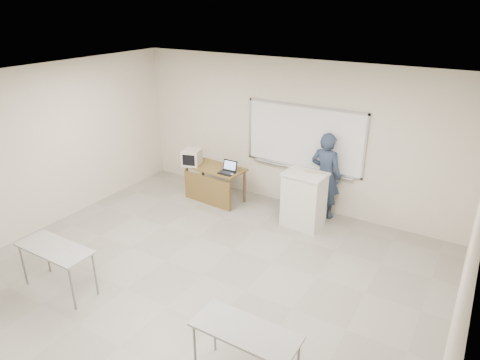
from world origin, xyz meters
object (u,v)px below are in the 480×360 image
Objects in this scene: whiteboard at (304,138)px; podium at (304,200)px; instructor_desk at (213,179)px; laptop at (228,170)px; mouse at (232,174)px; presenter at (325,175)px; crt_monitor at (192,157)px; keyboard at (315,173)px.

podium is at bearing -63.26° from whiteboard.
instructor_desk is 3.99× the size of laptop.
mouse is (-1.14, -0.87, -0.71)m from whiteboard.
whiteboard is 1.43× the size of presenter.
laptop is at bearing 2.26° from instructor_desk.
podium is 0.70m from presenter.
podium reaches higher than laptop.
presenter is at bearing 17.58° from laptop.
instructor_desk is 0.65m from crt_monitor.
laptop is at bearing 169.42° from keyboard.
instructor_desk is 3.10× the size of keyboard.
mouse is at bearing -142.76° from whiteboard.
whiteboard is at bearing -11.81° from presenter.
podium is at bearing 78.56° from presenter.
instructor_desk is at bearing 176.65° from laptop.
whiteboard is 27.89× the size of mouse.
keyboard reaches higher than instructor_desk.
whiteboard is 2.42m from crt_monitor.
keyboard reaches higher than laptop.
keyboard is (2.75, 0.10, 0.18)m from crt_monitor.
keyboard is at bearing 6.88° from instructor_desk.
presenter reaches higher than podium.
whiteboard reaches higher than instructor_desk.
crt_monitor is 1.08m from mouse.
crt_monitor is at bearing -176.63° from podium.
presenter reaches higher than crt_monitor.
mouse is at bearing 27.23° from presenter.
laptop is at bearing 169.05° from mouse.
whiteboard reaches higher than crt_monitor.
whiteboard is 6.02× the size of keyboard.
keyboard reaches higher than mouse.
laptop reaches higher than mouse.
mouse is at bearing -20.53° from crt_monitor.
crt_monitor is (-2.21, -0.79, -0.57)m from whiteboard.
instructor_desk is at bearing -155.33° from whiteboard.
mouse is 0.22× the size of keyboard.
presenter reaches higher than keyboard.
crt_monitor is at bearing -160.29° from whiteboard.
whiteboard reaches higher than mouse.
podium is 0.57m from keyboard.
whiteboard is 6.12× the size of crt_monitor.
crt_monitor is 1.27× the size of laptop.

